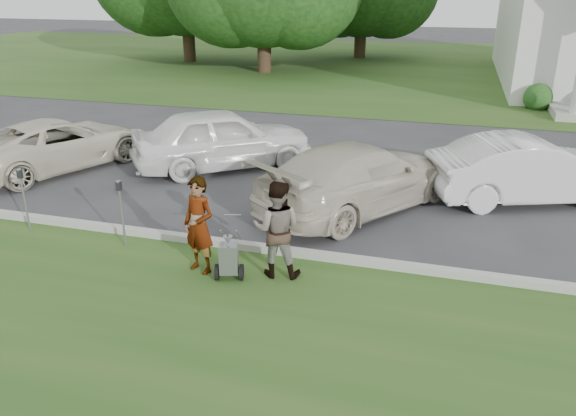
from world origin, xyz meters
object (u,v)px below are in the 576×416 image
at_px(car_a, 60,143).
at_px(car_c, 360,177).
at_px(person_right, 277,230).
at_px(car_b, 222,138).
at_px(car_d, 530,170).
at_px(striping_cart, 229,259).
at_px(person_left, 199,226).
at_px(parking_meter_near, 121,206).
at_px(parking_meter_far, 23,193).

relative_size(car_a, car_c, 0.94).
height_order(person_right, car_b, person_right).
height_order(car_b, car_d, car_b).
xyz_separation_m(car_c, car_d, (3.61, 1.55, 0.00)).
height_order(striping_cart, car_d, car_d).
xyz_separation_m(striping_cart, car_d, (5.15, 5.36, 0.36)).
relative_size(car_b, car_d, 1.06).
relative_size(person_left, parking_meter_near, 1.29).
xyz_separation_m(parking_meter_far, car_c, (6.14, 3.12, -0.10)).
relative_size(striping_cart, person_left, 0.59).
height_order(striping_cart, parking_meter_far, parking_meter_far).
height_order(person_left, car_d, person_left).
distance_m(striping_cart, parking_meter_far, 4.68).
height_order(parking_meter_far, car_a, same).
relative_size(parking_meter_near, car_c, 0.26).
xyz_separation_m(parking_meter_far, car_b, (2.12, 5.04, -0.02)).
distance_m(parking_meter_near, car_c, 5.05).
xyz_separation_m(person_right, car_c, (0.81, 3.44, -0.11)).
distance_m(person_left, parking_meter_far, 4.06).
xyz_separation_m(striping_cart, parking_meter_far, (-4.60, 0.70, 0.46)).
height_order(striping_cart, car_c, car_c).
height_order(person_right, car_c, person_right).
bearing_deg(parking_meter_far, person_left, -7.93).
distance_m(parking_meter_far, car_a, 4.35).
bearing_deg(car_b, person_left, 160.78).
height_order(person_right, parking_meter_far, person_right).
bearing_deg(parking_meter_near, person_right, -4.63).
bearing_deg(person_left, car_c, 79.47).
bearing_deg(car_b, parking_meter_near, 143.18).
bearing_deg(parking_meter_near, parking_meter_far, 178.25).
xyz_separation_m(striping_cart, person_right, (0.72, 0.38, 0.47)).
distance_m(person_left, person_right, 1.32).
bearing_deg(person_right, car_d, -140.19).
xyz_separation_m(person_left, car_b, (-1.90, 5.60, -0.04)).
height_order(car_a, car_d, car_d).
bearing_deg(person_right, striping_cart, 19.17).
xyz_separation_m(person_left, parking_meter_far, (-4.02, 0.56, -0.02)).
xyz_separation_m(car_b, car_d, (7.63, -0.38, -0.07)).
bearing_deg(parking_meter_far, car_a, 118.56).
bearing_deg(car_b, car_a, 68.27).
bearing_deg(car_d, car_a, 72.79).
height_order(person_left, car_a, person_left).
bearing_deg(car_d, parking_meter_far, 94.26).
bearing_deg(striping_cart, parking_meter_near, 149.49).
bearing_deg(car_d, striping_cart, 114.87).
bearing_deg(person_left, car_d, 61.73).
bearing_deg(person_right, parking_meter_far, -12.00).
distance_m(parking_meter_near, parking_meter_far, 2.23).
bearing_deg(car_b, car_c, -153.61).
relative_size(car_a, car_d, 1.06).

